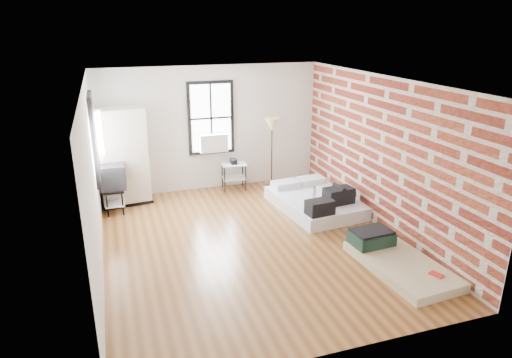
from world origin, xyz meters
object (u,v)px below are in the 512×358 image
object	(u,v)px
floor_lamp	(272,128)
tv_stand	(113,178)
wardrobe	(123,157)
side_table	(234,169)
mattress_main	(317,201)
mattress_bare	(394,258)

from	to	relation	value
floor_lamp	tv_stand	xyz separation A→B (m)	(-3.55, -0.40, -0.67)
wardrobe	side_table	distance (m)	2.47
side_table	floor_lamp	distance (m)	1.27
wardrobe	side_table	bearing A→B (deg)	-4.58
mattress_main	side_table	distance (m)	2.16
tv_stand	wardrobe	bearing A→B (deg)	60.26
mattress_main	wardrobe	bearing A→B (deg)	150.52
mattress_bare	wardrobe	size ratio (longest dim) A/B	0.93
floor_lamp	side_table	bearing A→B (deg)	175.54
floor_lamp	tv_stand	distance (m)	3.64
mattress_bare	side_table	bearing A→B (deg)	105.61
mattress_bare	floor_lamp	size ratio (longest dim) A/B	1.17
mattress_main	floor_lamp	bearing A→B (deg)	98.19
floor_lamp	tv_stand	bearing A→B (deg)	-173.61
floor_lamp	tv_stand	size ratio (longest dim) A/B	1.62
side_table	tv_stand	bearing A→B (deg)	-170.01
mattress_main	side_table	xyz separation A→B (m)	(-1.31, 1.69, 0.32)
floor_lamp	mattress_main	bearing A→B (deg)	-75.89
wardrobe	tv_stand	distance (m)	0.55
mattress_main	tv_stand	distance (m)	4.18
mattress_bare	floor_lamp	world-z (taller)	floor_lamp
mattress_bare	tv_stand	xyz separation A→B (m)	(-4.13, 3.71, 0.60)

